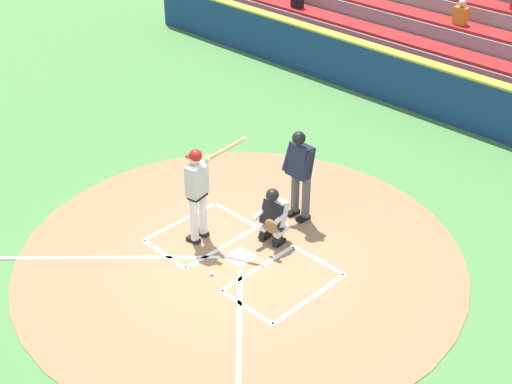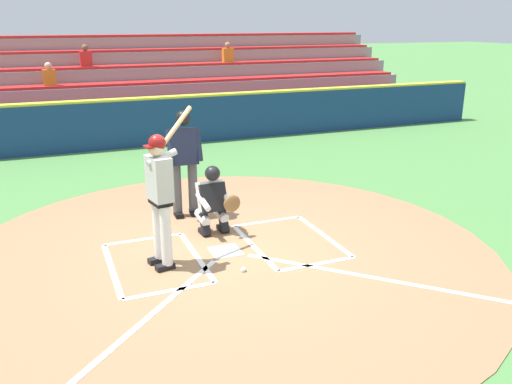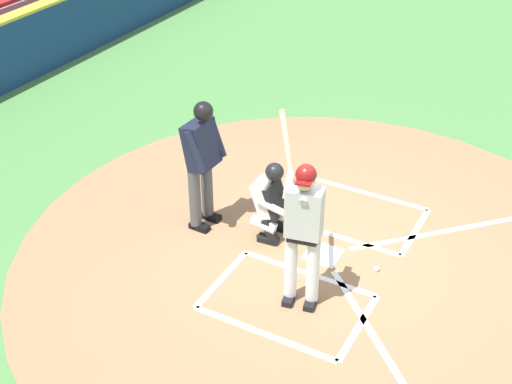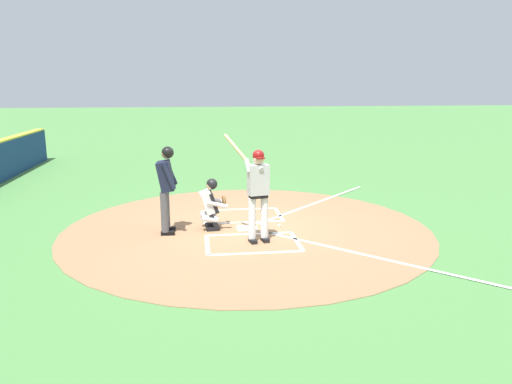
{
  "view_description": "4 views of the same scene",
  "coord_description": "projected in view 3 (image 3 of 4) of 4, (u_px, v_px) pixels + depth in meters",
  "views": [
    {
      "loc": [
        -7.71,
        7.44,
        7.84
      ],
      "look_at": [
        0.06,
        -0.46,
        1.15
      ],
      "focal_mm": 51.99,
      "sensor_mm": 36.0,
      "label": 1
    },
    {
      "loc": [
        2.31,
        6.95,
        3.3
      ],
      "look_at": [
        -0.36,
        0.32,
        0.99
      ],
      "focal_mm": 37.7,
      "sensor_mm": 36.0,
      "label": 2
    },
    {
      "loc": [
        6.73,
        2.66,
        5.55
      ],
      "look_at": [
        0.46,
        -0.74,
        1.0
      ],
      "focal_mm": 49.0,
      "sensor_mm": 36.0,
      "label": 3
    },
    {
      "loc": [
        10.21,
        -1.07,
        3.11
      ],
      "look_at": [
        0.13,
        0.19,
        0.85
      ],
      "focal_mm": 34.02,
      "sensor_mm": 36.0,
      "label": 4
    }
  ],
  "objects": [
    {
      "name": "dirt_circle",
      "position": [
        323.0,
        255.0,
        9.04
      ],
      "size": [
        8.0,
        8.0,
        0.01
      ],
      "primitive_type": "cylinder",
      "color": "#99704C",
      "rests_on": "ground"
    },
    {
      "name": "plate_umpire",
      "position": [
        202.0,
        157.0,
        9.04
      ],
      "size": [
        0.59,
        0.43,
        1.86
      ],
      "color": "#4C4C51",
      "rests_on": "ground"
    },
    {
      "name": "baseball",
      "position": [
        376.0,
        269.0,
        8.74
      ],
      "size": [
        0.07,
        0.07,
        0.07
      ],
      "primitive_type": "sphere",
      "color": "white",
      "rests_on": "ground"
    },
    {
      "name": "batter",
      "position": [
        303.0,
        225.0,
        7.7
      ],
      "size": [
        0.86,
        0.86,
        2.13
      ],
      "color": "white",
      "rests_on": "ground"
    },
    {
      "name": "ground_plane",
      "position": [
        323.0,
        255.0,
        9.04
      ],
      "size": [
        120.0,
        120.0,
        0.0
      ],
      "primitive_type": "plane",
      "color": "#4C8442"
    },
    {
      "name": "catcher",
      "position": [
        273.0,
        199.0,
        9.08
      ],
      "size": [
        0.62,
        0.61,
        1.13
      ],
      "color": "black",
      "rests_on": "ground"
    },
    {
      "name": "home_plate_and_chalk",
      "position": [
        388.0,
        275.0,
        8.68
      ],
      "size": [
        7.93,
        4.91,
        0.01
      ],
      "color": "white",
      "rests_on": "dirt_circle"
    }
  ]
}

